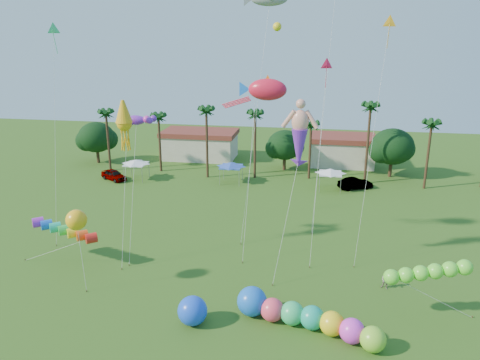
% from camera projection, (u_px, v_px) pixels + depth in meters
% --- Properties ---
extents(ground, '(160.00, 160.00, 0.00)m').
position_uv_depth(ground, '(215.00, 348.00, 31.95)').
color(ground, '#285116').
rests_on(ground, ground).
extents(tree_line, '(69.46, 8.91, 11.00)m').
position_uv_depth(tree_line, '(301.00, 145.00, 71.46)').
color(tree_line, '#3A2819').
rests_on(tree_line, ground).
extents(buildings_row, '(35.00, 7.00, 4.00)m').
position_uv_depth(buildings_row, '(263.00, 149.00, 78.88)').
color(buildings_row, beige).
rests_on(buildings_row, ground).
extents(tent_row, '(31.00, 4.00, 0.60)m').
position_uv_depth(tent_row, '(230.00, 165.00, 66.28)').
color(tent_row, white).
rests_on(tent_row, ground).
extents(car_a, '(4.79, 3.87, 1.53)m').
position_uv_depth(car_a, '(114.00, 175.00, 68.71)').
color(car_a, '#4C4C54').
rests_on(car_a, ground).
extents(car_b, '(5.00, 3.49, 1.56)m').
position_uv_depth(car_b, '(355.00, 184.00, 64.69)').
color(car_b, '#4C4C54').
rests_on(car_b, ground).
extents(spectator_b, '(0.95, 0.85, 1.61)m').
position_uv_depth(spectator_b, '(386.00, 280.00, 39.24)').
color(spectator_b, gray).
rests_on(spectator_b, ground).
extents(caterpillar_inflatable, '(10.99, 5.17, 2.28)m').
position_uv_depth(caterpillar_inflatable, '(302.00, 316.00, 33.91)').
color(caterpillar_inflatable, '#FF435F').
rests_on(caterpillar_inflatable, ground).
extents(blue_ball, '(2.20, 2.20, 2.20)m').
position_uv_depth(blue_ball, '(192.00, 311.00, 34.35)').
color(blue_ball, blue).
rests_on(blue_ball, ground).
extents(rainbow_tube, '(8.66, 4.12, 3.40)m').
position_uv_depth(rainbow_tube, '(74.00, 237.00, 42.50)').
color(rainbow_tube, red).
rests_on(rainbow_tube, ground).
extents(green_worm, '(9.56, 1.80, 4.06)m').
position_uv_depth(green_worm, '(391.00, 277.00, 34.56)').
color(green_worm, '#64E933').
rests_on(green_worm, ground).
extents(orange_ball_kite, '(1.88, 1.88, 7.08)m').
position_uv_depth(orange_ball_kite, '(76.00, 220.00, 37.64)').
color(orange_ball_kite, '#FFB114').
rests_on(orange_ball_kite, ground).
extents(merman_kite, '(3.02, 5.32, 14.86)m').
position_uv_depth(merman_kite, '(299.00, 138.00, 39.99)').
color(merman_kite, '#E89984').
rests_on(merman_kite, ground).
extents(fish_kite, '(5.44, 5.28, 16.80)m').
position_uv_depth(fish_kite, '(267.00, 90.00, 42.83)').
color(fish_kite, red).
rests_on(fish_kite, ground).
extents(squid_kite, '(1.58, 4.04, 15.08)m').
position_uv_depth(squid_kite, '(124.00, 124.00, 41.86)').
color(squid_kite, '#F2A713').
rests_on(squid_kite, ground).
extents(lobster_kite, '(3.33, 5.15, 13.55)m').
position_uv_depth(lobster_kite, '(136.00, 120.00, 43.40)').
color(lobster_kite, purple).
rests_on(lobster_kite, ground).
extents(delta_kite_red, '(1.26, 4.07, 18.59)m').
position_uv_depth(delta_kite_red, '(326.00, 68.00, 41.07)').
color(delta_kite_red, red).
rests_on(delta_kite_red, ground).
extents(delta_kite_yellow, '(2.44, 4.49, 22.16)m').
position_uv_depth(delta_kite_yellow, '(389.00, 26.00, 40.47)').
color(delta_kite_yellow, orange).
rests_on(delta_kite_yellow, ground).
extents(delta_kite_green, '(1.24, 3.81, 21.63)m').
position_uv_depth(delta_kite_green, '(54.00, 33.00, 44.20)').
color(delta_kite_green, '#31D378').
rests_on(delta_kite_green, ground).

